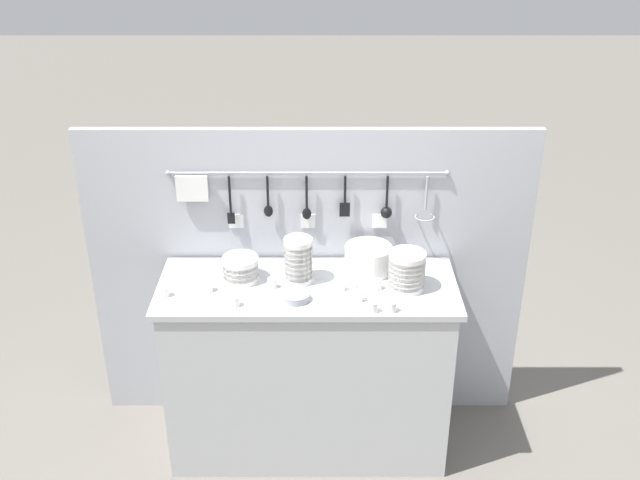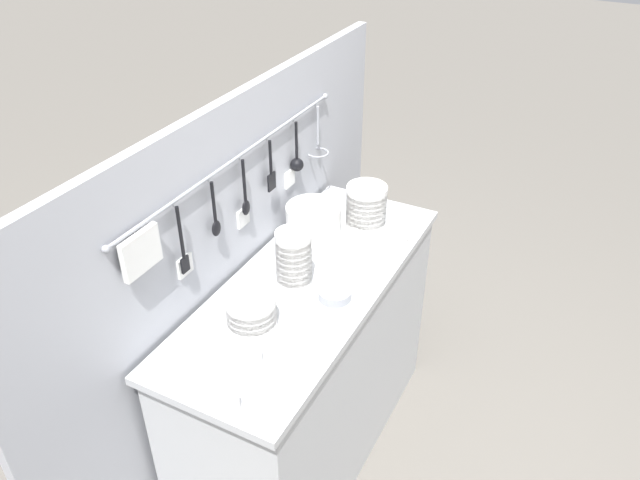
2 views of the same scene
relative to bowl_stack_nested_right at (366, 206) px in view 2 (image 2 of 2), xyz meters
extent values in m
plane|color=#666059|center=(-0.45, 0.03, -1.04)|extent=(20.00, 20.00, 0.00)
cube|color=#B7BABC|center=(-0.45, 0.03, -0.11)|extent=(1.40, 0.53, 0.03)
cube|color=#B7BABC|center=(-0.45, 0.03, -0.58)|extent=(1.34, 0.51, 0.91)
cube|color=#A8AAB2|center=(-0.45, 0.33, -0.23)|extent=(2.20, 0.04, 1.60)
cylinder|color=#93969E|center=(-0.45, 0.30, 0.36)|extent=(1.31, 0.01, 0.01)
sphere|color=#93969E|center=(-1.11, 0.30, 0.36)|extent=(0.02, 0.02, 0.02)
sphere|color=#93969E|center=(0.20, 0.30, 0.36)|extent=(0.02, 0.02, 0.02)
cube|color=silver|center=(-1.00, 0.28, 0.29)|extent=(0.15, 0.02, 0.13)
cylinder|color=#93969E|center=(-1.00, 0.30, 0.35)|extent=(0.00, 0.01, 0.02)
cylinder|color=black|center=(-0.82, 0.28, 0.25)|extent=(0.01, 0.01, 0.19)
cube|color=black|center=(-0.82, 0.28, 0.13)|extent=(0.04, 0.01, 0.06)
cylinder|color=#93969E|center=(-0.82, 0.30, 0.35)|extent=(0.01, 0.01, 0.02)
cylinder|color=black|center=(-0.64, 0.28, 0.27)|extent=(0.01, 0.01, 0.15)
ellipsoid|color=black|center=(-0.64, 0.28, 0.17)|extent=(0.04, 0.02, 0.06)
cylinder|color=#93969E|center=(-0.64, 0.30, 0.35)|extent=(0.01, 0.01, 0.02)
cylinder|color=black|center=(-0.46, 0.28, 0.26)|extent=(0.01, 0.01, 0.17)
ellipsoid|color=black|center=(-0.46, 0.28, 0.15)|extent=(0.04, 0.02, 0.06)
cylinder|color=#93969E|center=(-0.46, 0.30, 0.35)|extent=(0.00, 0.01, 0.02)
cylinder|color=black|center=(-0.28, 0.28, 0.28)|extent=(0.01, 0.01, 0.14)
cube|color=black|center=(-0.28, 0.28, 0.18)|extent=(0.05, 0.01, 0.07)
cylinder|color=#93969E|center=(-0.28, 0.30, 0.35)|extent=(0.01, 0.01, 0.02)
cylinder|color=black|center=(-0.08, 0.28, 0.26)|extent=(0.01, 0.01, 0.17)
sphere|color=black|center=(-0.08, 0.28, 0.16)|extent=(0.06, 0.06, 0.06)
cylinder|color=#93969E|center=(-0.08, 0.30, 0.35)|extent=(0.01, 0.01, 0.02)
cylinder|color=#93969E|center=(0.11, 0.28, 0.26)|extent=(0.01, 0.01, 0.17)
torus|color=#93969E|center=(0.11, 0.28, 0.14)|extent=(0.10, 0.10, 0.01)
cylinder|color=#93969E|center=(0.11, 0.30, 0.35)|extent=(0.00, 0.01, 0.02)
cube|color=white|center=(-0.80, 0.31, 0.10)|extent=(0.07, 0.01, 0.07)
cube|color=white|center=(-0.45, 0.31, 0.10)|extent=(0.07, 0.01, 0.07)
cube|color=white|center=(-0.10, 0.31, 0.10)|extent=(0.07, 0.01, 0.07)
cylinder|color=white|center=(0.00, 0.00, -0.07)|extent=(0.17, 0.17, 0.04)
cylinder|color=white|center=(0.00, 0.00, -0.05)|extent=(0.17, 0.17, 0.04)
cylinder|color=white|center=(0.00, 0.00, -0.02)|extent=(0.17, 0.17, 0.04)
cylinder|color=white|center=(0.00, 0.00, 0.00)|extent=(0.17, 0.17, 0.04)
cylinder|color=white|center=(0.00, 0.00, 0.02)|extent=(0.17, 0.17, 0.04)
cylinder|color=white|center=(0.00, 0.00, 0.05)|extent=(0.17, 0.17, 0.04)
cylinder|color=white|center=(0.00, 0.00, 0.07)|extent=(0.17, 0.17, 0.04)
cylinder|color=white|center=(-0.77, 0.08, -0.07)|extent=(0.17, 0.17, 0.04)
cylinder|color=white|center=(-0.77, 0.08, -0.04)|extent=(0.17, 0.17, 0.04)
cylinder|color=white|center=(-0.77, 0.08, -0.02)|extent=(0.17, 0.17, 0.04)
cylinder|color=white|center=(-0.77, 0.08, 0.00)|extent=(0.17, 0.17, 0.04)
cylinder|color=white|center=(-0.50, 0.07, -0.07)|extent=(0.13, 0.13, 0.05)
cylinder|color=white|center=(-0.50, 0.07, -0.04)|extent=(0.13, 0.13, 0.05)
cylinder|color=white|center=(-0.50, 0.07, -0.02)|extent=(0.13, 0.13, 0.05)
cylinder|color=white|center=(-0.50, 0.07, 0.01)|extent=(0.13, 0.13, 0.05)
cylinder|color=white|center=(-0.50, 0.07, 0.03)|extent=(0.13, 0.13, 0.05)
cylinder|color=white|center=(-0.50, 0.07, 0.06)|extent=(0.13, 0.13, 0.05)
cylinder|color=white|center=(-0.50, 0.07, 0.08)|extent=(0.13, 0.13, 0.05)
cylinder|color=white|center=(-0.50, 0.07, 0.11)|extent=(0.13, 0.13, 0.05)
cylinder|color=white|center=(-0.17, 0.16, -0.09)|extent=(0.22, 0.22, 0.01)
cylinder|color=white|center=(-0.17, 0.16, -0.08)|extent=(0.22, 0.22, 0.01)
cylinder|color=white|center=(-0.17, 0.16, -0.06)|extent=(0.22, 0.22, 0.01)
cylinder|color=white|center=(-0.17, 0.16, -0.05)|extent=(0.22, 0.22, 0.01)
cylinder|color=white|center=(-0.17, 0.16, -0.04)|extent=(0.22, 0.22, 0.01)
cylinder|color=white|center=(-0.17, 0.16, -0.03)|extent=(0.22, 0.22, 0.01)
cylinder|color=white|center=(-0.17, 0.16, -0.02)|extent=(0.22, 0.22, 0.01)
cylinder|color=white|center=(-0.17, 0.16, -0.01)|extent=(0.22, 0.22, 0.01)
cylinder|color=white|center=(-0.17, 0.16, 0.00)|extent=(0.22, 0.22, 0.01)
cylinder|color=white|center=(-0.17, 0.16, 0.01)|extent=(0.22, 0.22, 0.01)
cylinder|color=white|center=(-0.17, 0.16, 0.02)|extent=(0.22, 0.22, 0.01)
cylinder|color=white|center=(-0.17, 0.16, 0.03)|extent=(0.22, 0.22, 0.01)
cylinder|color=#93969E|center=(-0.50, -0.10, -0.08)|extent=(0.12, 0.12, 0.03)
cylinder|color=white|center=(-0.30, -0.02, -0.07)|extent=(0.04, 0.04, 0.05)
cylinder|color=white|center=(-0.62, 0.01, -0.07)|extent=(0.04, 0.04, 0.05)
cylinder|color=white|center=(-0.91, -0.03, -0.07)|extent=(0.04, 0.04, 0.05)
cylinder|color=white|center=(-0.77, -0.15, -0.07)|extent=(0.04, 0.04, 0.05)
cylinder|color=white|center=(-0.22, -0.11, -0.07)|extent=(0.04, 0.04, 0.05)
cylinder|color=white|center=(-1.10, -0.07, -0.07)|extent=(0.04, 0.04, 0.05)
cylinder|color=white|center=(-0.08, -0.20, -0.07)|extent=(0.04, 0.04, 0.05)
cylinder|color=white|center=(-0.24, -0.03, -0.07)|extent=(0.04, 0.04, 0.05)
cylinder|color=white|center=(-0.13, -0.01, -0.07)|extent=(0.04, 0.04, 0.05)
cylinder|color=white|center=(-0.16, -0.20, -0.07)|extent=(0.04, 0.04, 0.05)
camera|label=1|loc=(-0.40, -2.97, 1.68)|focal=42.00mm
camera|label=2|loc=(-2.08, -0.86, 1.31)|focal=35.00mm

